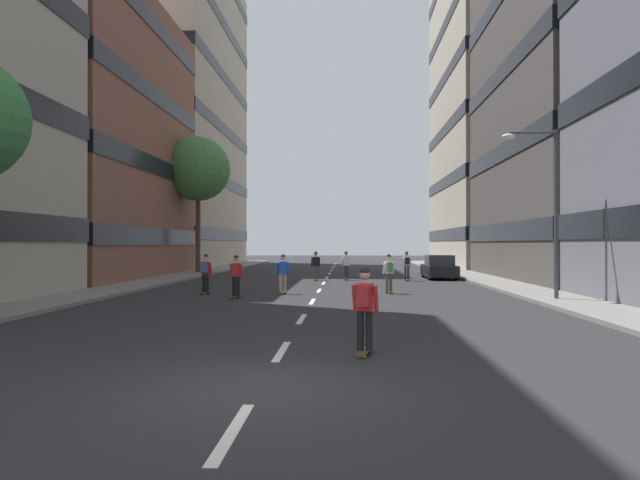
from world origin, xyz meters
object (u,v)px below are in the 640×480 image
object	(u,v)px
skater_4	(346,264)
skater_1	(283,272)
skater_3	(316,264)
skater_7	(389,271)
streetlamp_right	(546,195)
skater_0	(407,264)
skater_5	(365,305)
skater_2	(205,271)
parked_car_near	(439,268)
skater_6	(236,274)
street_tree_mid	(198,169)

from	to	relation	value
skater_4	skater_1	bearing A→B (deg)	-106.25
skater_3	skater_7	xyz separation A→B (m)	(3.80, -8.54, 0.03)
streetlamp_right	skater_1	size ratio (longest dim) A/B	3.65
skater_0	skater_4	xyz separation A→B (m)	(-3.66, 0.42, -0.03)
skater_0	skater_7	distance (m)	8.77
skater_4	skater_5	world-z (taller)	same
streetlamp_right	skater_2	bearing A→B (deg)	169.67
parked_car_near	skater_3	size ratio (longest dim) A/B	2.47
skater_0	skater_1	world-z (taller)	same
skater_1	skater_2	xyz separation A→B (m)	(-3.41, -0.32, 0.03)
skater_3	skater_4	xyz separation A→B (m)	(1.84, 0.49, 0.00)
streetlamp_right	skater_5	xyz separation A→B (m)	(-7.30, -10.61, -3.12)
skater_6	skater_7	distance (m)	6.90
street_tree_mid	streetlamp_right	bearing A→B (deg)	-44.96
skater_3	skater_4	bearing A→B (deg)	15.09
skater_1	skater_2	bearing A→B (deg)	-174.72
skater_1	skater_3	xyz separation A→B (m)	(0.94, 9.03, 0.00)
street_tree_mid	skater_7	xyz separation A→B (m)	(12.87, -15.29, -6.69)
street_tree_mid	streetlamp_right	size ratio (longest dim) A/B	1.53
skater_4	skater_7	distance (m)	9.24
streetlamp_right	skater_0	size ratio (longest dim) A/B	3.65
streetlamp_right	skater_6	xyz separation A→B (m)	(-12.25, 0.89, -3.15)
skater_0	skater_4	world-z (taller)	same
parked_car_near	skater_4	bearing A→B (deg)	-164.40
skater_0	skater_2	size ratio (longest dim) A/B	1.00
streetlamp_right	skater_1	world-z (taller)	streetlamp_right
skater_4	skater_7	world-z (taller)	same
streetlamp_right	skater_4	distance (m)	14.95
street_tree_mid	skater_4	distance (m)	14.25
skater_1	skater_5	xyz separation A→B (m)	(3.23, -13.47, 0.03)
skater_7	street_tree_mid	bearing A→B (deg)	130.08
skater_1	skater_5	distance (m)	13.85
parked_car_near	skater_5	distance (m)	25.25
skater_4	skater_6	xyz separation A→B (m)	(-4.49, -11.49, 0.00)
skater_0	skater_5	world-z (taller)	same
streetlamp_right	parked_car_near	bearing A→B (deg)	97.47
skater_1	skater_6	distance (m)	2.61
parked_car_near	skater_1	bearing A→B (deg)	-127.89
skater_5	skater_7	distance (m)	14.04
skater_3	skater_4	distance (m)	1.90
parked_car_near	street_tree_mid	world-z (taller)	street_tree_mid
parked_car_near	streetlamp_right	bearing A→B (deg)	-82.53
skater_3	skater_2	bearing A→B (deg)	-114.98
skater_2	skater_6	distance (m)	2.37
streetlamp_right	skater_2	world-z (taller)	streetlamp_right
streetlamp_right	skater_3	xyz separation A→B (m)	(-9.60, 11.89, -3.15)
parked_car_near	skater_2	xyz separation A→B (m)	(-12.11, -11.49, 0.32)
skater_2	skater_5	size ratio (longest dim) A/B	1.00
skater_1	skater_4	world-z (taller)	same
skater_0	skater_2	xyz separation A→B (m)	(-9.85, -9.42, 0.00)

